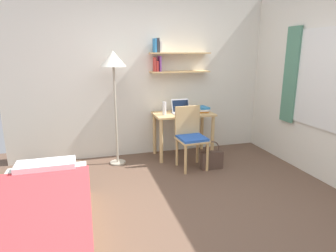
{
  "coord_description": "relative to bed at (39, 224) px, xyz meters",
  "views": [
    {
      "loc": [
        -1.0,
        -2.66,
        1.7
      ],
      "look_at": [
        -0.08,
        0.51,
        0.85
      ],
      "focal_mm": 31.04,
      "sensor_mm": 36.0,
      "label": 1
    }
  ],
  "objects": [
    {
      "name": "desk",
      "position": [
        1.98,
        1.89,
        0.34
      ],
      "size": [
        0.96,
        0.54,
        0.73
      ],
      "color": "tan",
      "rests_on": "ground_plane"
    },
    {
      "name": "bed",
      "position": [
        0.0,
        0.0,
        0.0
      ],
      "size": [
        0.89,
        1.87,
        0.54
      ],
      "color": "tan",
      "rests_on": "ground_plane"
    },
    {
      "name": "wall_back",
      "position": [
        1.47,
        2.21,
        1.07
      ],
      "size": [
        4.4,
        0.27,
        2.6
      ],
      "color": "silver",
      "rests_on": "ground_plane"
    },
    {
      "name": "ground_plane",
      "position": [
        1.46,
        0.19,
        -0.24
      ],
      "size": [
        5.28,
        5.28,
        0.0
      ],
      "primitive_type": "plane",
      "color": "brown"
    },
    {
      "name": "laptop",
      "position": [
        1.94,
        1.89,
        0.54
      ],
      "size": [
        0.3,
        0.24,
        0.22
      ],
      "color": "#B7BABF",
      "rests_on": "desk"
    },
    {
      "name": "handbag",
      "position": [
        2.2,
        1.23,
        -0.09
      ],
      "size": [
        0.33,
        0.11,
        0.43
      ],
      "color": "#4C382D",
      "rests_on": "ground_plane"
    },
    {
      "name": "desk_chair",
      "position": [
        1.92,
        1.4,
        0.26
      ],
      "size": [
        0.43,
        0.44,
        0.91
      ],
      "color": "tan",
      "rests_on": "ground_plane"
    },
    {
      "name": "book_stack",
      "position": [
        2.31,
        1.88,
        0.54
      ],
      "size": [
        0.18,
        0.26,
        0.09
      ],
      "color": "orange",
      "rests_on": "desk"
    },
    {
      "name": "water_bottle",
      "position": [
        1.65,
        1.84,
        0.59
      ],
      "size": [
        0.06,
        0.06,
        0.21
      ],
      "primitive_type": "cylinder",
      "color": "silver",
      "rests_on": "desk"
    },
    {
      "name": "standing_lamp",
      "position": [
        0.89,
        1.84,
        1.25
      ],
      "size": [
        0.37,
        0.37,
        1.71
      ],
      "color": "#B2A893",
      "rests_on": "ground_plane"
    }
  ]
}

